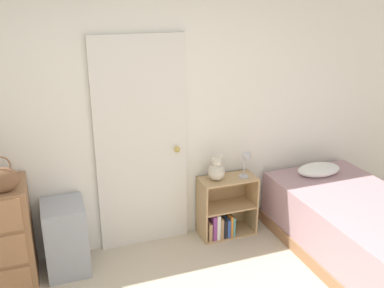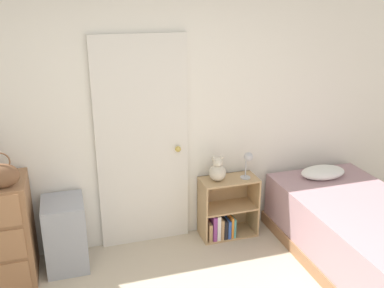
{
  "view_description": "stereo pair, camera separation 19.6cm",
  "coord_description": "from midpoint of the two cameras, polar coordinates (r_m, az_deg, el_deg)",
  "views": [
    {
      "loc": [
        -0.77,
        -1.59,
        2.35
      ],
      "look_at": [
        0.49,
        1.82,
        1.05
      ],
      "focal_mm": 40.0,
      "sensor_mm": 36.0,
      "label": 1
    },
    {
      "loc": [
        -0.58,
        -1.65,
        2.35
      ],
      "look_at": [
        0.49,
        1.82,
        1.05
      ],
      "focal_mm": 40.0,
      "sensor_mm": 36.0,
      "label": 2
    }
  ],
  "objects": [
    {
      "name": "door_closed",
      "position": [
        3.98,
        -5.18,
        -0.15
      ],
      "size": [
        0.86,
        0.09,
        2.02
      ],
      "color": "silver",
      "rests_on": "ground_plane"
    },
    {
      "name": "wall_back",
      "position": [
        3.93,
        -6.56,
        3.62
      ],
      "size": [
        10.0,
        0.06,
        2.55
      ],
      "color": "white",
      "rests_on": "ground_plane"
    },
    {
      "name": "teddy_bear",
      "position": [
        4.14,
        4.77,
        -3.5
      ],
      "size": [
        0.17,
        0.17,
        0.25
      ],
      "color": "beige",
      "rests_on": "bookshelf"
    },
    {
      "name": "bookshelf",
      "position": [
        4.39,
        5.64,
        -9.23
      ],
      "size": [
        0.57,
        0.29,
        0.62
      ],
      "color": "tan",
      "rests_on": "ground_plane"
    },
    {
      "name": "desk_lamp",
      "position": [
        4.19,
        8.8,
        -2.15
      ],
      "size": [
        0.11,
        0.11,
        0.27
      ],
      "color": "#B2B2B7",
      "rests_on": "bookshelf"
    },
    {
      "name": "storage_bin",
      "position": [
        4.01,
        -15.17,
        -11.52
      ],
      "size": [
        0.36,
        0.42,
        0.64
      ],
      "color": "#999EA8",
      "rests_on": "ground_plane"
    },
    {
      "name": "bed",
      "position": [
        4.26,
        23.0,
        -11.12
      ],
      "size": [
        1.05,
        1.92,
        0.68
      ],
      "color": "#996B47",
      "rests_on": "ground_plane"
    },
    {
      "name": "handbag",
      "position": [
        3.57,
        -22.64,
        -3.9
      ],
      "size": [
        0.27,
        0.13,
        0.3
      ],
      "color": "brown",
      "rests_on": "dresser"
    }
  ]
}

